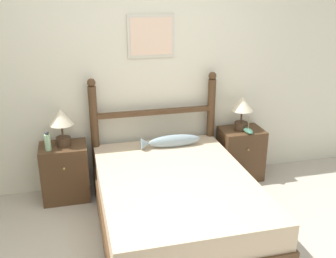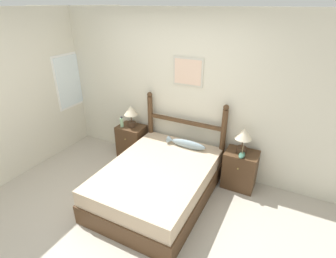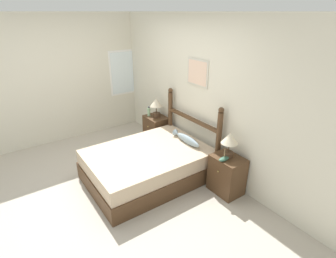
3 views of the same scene
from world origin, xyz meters
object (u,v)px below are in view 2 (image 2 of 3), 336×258
(nightstand_right, at_px, (240,169))
(nightstand_left, at_px, (132,141))
(table_lamp_right, at_px, (243,136))
(fish_pillow, at_px, (186,144))
(bed, at_px, (158,182))
(table_lamp_left, at_px, (131,113))
(bottle, at_px, (122,122))
(model_boat, at_px, (242,155))

(nightstand_right, bearing_deg, nightstand_left, 180.00)
(table_lamp_right, xyz_separation_m, fish_pillow, (-0.85, -0.10, -0.28))
(nightstand_left, height_order, fish_pillow, fish_pillow)
(bed, xyz_separation_m, table_lamp_right, (0.97, 0.79, 0.61))
(table_lamp_left, height_order, bottle, table_lamp_left)
(nightstand_right, relative_size, table_lamp_left, 1.53)
(model_boat, bearing_deg, fish_pillow, 179.05)
(bed, relative_size, nightstand_right, 3.20)
(nightstand_right, xyz_separation_m, table_lamp_left, (-1.97, 0.01, 0.56))
(model_boat, distance_m, fish_pillow, 0.88)
(fish_pillow, bearing_deg, bed, -100.15)
(nightstand_right, relative_size, fish_pillow, 0.93)
(table_lamp_left, bearing_deg, bed, -39.33)
(nightstand_left, bearing_deg, nightstand_right, 0.00)
(nightstand_left, relative_size, nightstand_right, 1.00)
(nightstand_right, bearing_deg, model_boat, -81.62)
(nightstand_right, distance_m, table_lamp_right, 0.56)
(nightstand_left, xyz_separation_m, table_lamp_left, (0.01, 0.01, 0.56))
(bed, bearing_deg, bottle, 147.63)
(nightstand_left, relative_size, table_lamp_right, 1.53)
(nightstand_left, xyz_separation_m, table_lamp_right, (1.96, -0.00, 0.56))
(bed, distance_m, model_boat, 1.27)
(table_lamp_left, relative_size, bottle, 1.95)
(nightstand_left, xyz_separation_m, model_boat, (2.00, -0.12, 0.33))
(table_lamp_right, xyz_separation_m, model_boat, (0.04, -0.12, -0.24))
(bed, distance_m, nightstand_right, 1.27)
(model_boat, bearing_deg, table_lamp_left, 176.42)
(table_lamp_left, bearing_deg, bottle, -149.12)
(bottle, height_order, fish_pillow, bottle)
(table_lamp_right, height_order, model_boat, table_lamp_right)
(fish_pillow, bearing_deg, model_boat, -0.95)
(table_lamp_left, bearing_deg, fish_pillow, -5.68)
(bed, bearing_deg, nightstand_left, 141.28)
(bed, distance_m, table_lamp_right, 1.39)
(nightstand_right, xyz_separation_m, table_lamp_right, (-0.02, -0.00, 0.56))
(nightstand_left, bearing_deg, fish_pillow, -5.29)
(table_lamp_right, bearing_deg, nightstand_left, 180.00)
(table_lamp_right, bearing_deg, fish_pillow, -173.07)
(table_lamp_left, height_order, fish_pillow, table_lamp_left)
(fish_pillow, bearing_deg, table_lamp_right, 6.93)
(bed, height_order, table_lamp_left, table_lamp_left)
(nightstand_right, distance_m, table_lamp_left, 2.05)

